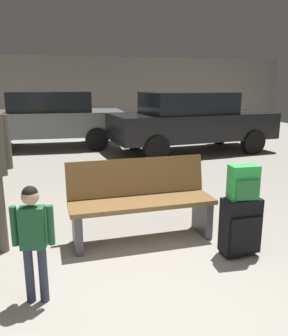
{
  "coord_description": "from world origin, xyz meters",
  "views": [
    {
      "loc": [
        -0.63,
        -2.16,
        1.71
      ],
      "look_at": [
        0.14,
        1.3,
        0.85
      ],
      "focal_mm": 37.21,
      "sensor_mm": 36.0,
      "label": 1
    }
  ],
  "objects_px": {
    "backpack_bright": "(244,183)",
    "parked_car_near": "(191,120)",
    "child": "(33,232)",
    "suitcase": "(241,226)",
    "parked_car_far": "(48,118)",
    "bench": "(141,201)"
  },
  "relations": [
    {
      "from": "backpack_bright",
      "to": "parked_car_near",
      "type": "distance_m",
      "value": 5.6
    },
    {
      "from": "backpack_bright",
      "to": "child",
      "type": "xyz_separation_m",
      "value": [
        -1.95,
        -0.36,
        -0.17
      ]
    },
    {
      "from": "child",
      "to": "parked_car_near",
      "type": "distance_m",
      "value": 6.7
    },
    {
      "from": "suitcase",
      "to": "parked_car_far",
      "type": "relative_size",
      "value": 0.15
    },
    {
      "from": "parked_car_near",
      "to": "parked_car_far",
      "type": "relative_size",
      "value": 1.04
    },
    {
      "from": "backpack_bright",
      "to": "parked_car_near",
      "type": "bearing_deg",
      "value": 75.27
    },
    {
      "from": "bench",
      "to": "child",
      "type": "relative_size",
      "value": 1.68
    },
    {
      "from": "child",
      "to": "suitcase",
      "type": "bearing_deg",
      "value": 10.46
    },
    {
      "from": "bench",
      "to": "suitcase",
      "type": "xyz_separation_m",
      "value": [
        0.89,
        -0.63,
        -0.12
      ]
    },
    {
      "from": "bench",
      "to": "suitcase",
      "type": "relative_size",
      "value": 2.7
    },
    {
      "from": "parked_car_near",
      "to": "parked_car_far",
      "type": "distance_m",
      "value": 3.87
    },
    {
      "from": "bench",
      "to": "backpack_bright",
      "type": "bearing_deg",
      "value": -35.28
    },
    {
      "from": "bench",
      "to": "parked_car_near",
      "type": "distance_m",
      "value": 5.33
    },
    {
      "from": "parked_car_far",
      "to": "backpack_bright",
      "type": "bearing_deg",
      "value": -72.74
    },
    {
      "from": "parked_car_near",
      "to": "parked_car_far",
      "type": "height_order",
      "value": "same"
    },
    {
      "from": "suitcase",
      "to": "child",
      "type": "bearing_deg",
      "value": -169.54
    },
    {
      "from": "bench",
      "to": "backpack_bright",
      "type": "relative_size",
      "value": 4.79
    },
    {
      "from": "bench",
      "to": "parked_car_far",
      "type": "height_order",
      "value": "parked_car_far"
    },
    {
      "from": "bench",
      "to": "suitcase",
      "type": "height_order",
      "value": "bench"
    },
    {
      "from": "backpack_bright",
      "to": "child",
      "type": "relative_size",
      "value": 0.35
    },
    {
      "from": "child",
      "to": "parked_car_far",
      "type": "distance_m",
      "value": 7.28
    },
    {
      "from": "bench",
      "to": "parked_car_far",
      "type": "xyz_separation_m",
      "value": [
        -1.26,
        6.28,
        0.36
      ]
    }
  ]
}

